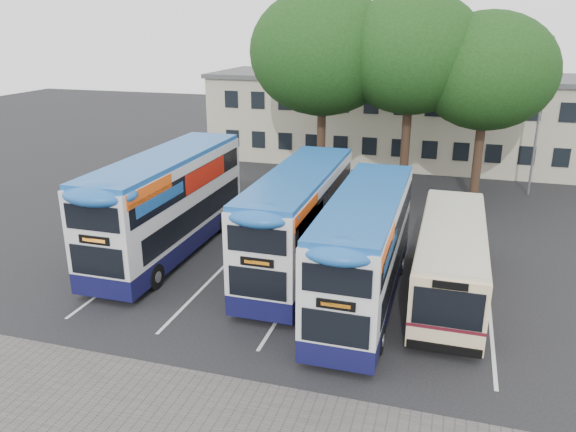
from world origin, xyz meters
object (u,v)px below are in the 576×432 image
(bus_dd_left, at_px, (168,200))
(lamp_post, at_px, (540,108))
(tree_left, at_px, (323,53))
(tree_right, at_px, (487,71))
(tree_mid, at_px, (412,53))
(bus_single, at_px, (451,255))
(bus_dd_mid, at_px, (299,217))
(bus_dd_right, at_px, (365,245))

(bus_dd_left, bearing_deg, lamp_post, 40.99)
(tree_left, relative_size, tree_right, 1.12)
(tree_left, distance_m, tree_mid, 4.90)
(tree_right, xyz_separation_m, bus_single, (-1.06, -12.00, -5.67))
(tree_right, bearing_deg, tree_mid, -178.83)
(tree_left, xyz_separation_m, bus_dd_left, (-4.06, -11.29, -5.65))
(bus_dd_mid, bearing_deg, tree_left, 99.10)
(tree_right, bearing_deg, lamp_post, 39.89)
(bus_dd_left, xyz_separation_m, bus_dd_right, (8.90, -2.27, -0.20))
(bus_dd_left, xyz_separation_m, bus_single, (11.86, -0.66, -0.86))
(bus_dd_mid, height_order, bus_dd_right, bus_dd_mid)
(tree_mid, bearing_deg, bus_dd_mid, -105.03)
(tree_mid, height_order, tree_right, tree_mid)
(tree_mid, relative_size, tree_right, 1.10)
(tree_right, relative_size, bus_dd_mid, 1.04)
(tree_mid, relative_size, bus_single, 1.23)
(lamp_post, xyz_separation_m, tree_right, (-3.17, -2.65, 2.15))
(lamp_post, distance_m, bus_dd_mid, 17.67)
(bus_dd_left, bearing_deg, bus_dd_mid, -1.59)
(bus_dd_left, height_order, bus_dd_mid, bus_dd_left)
(lamp_post, relative_size, bus_single, 0.98)
(bus_single, bearing_deg, tree_left, 123.11)
(lamp_post, relative_size, bus_dd_mid, 0.91)
(bus_dd_right, bearing_deg, tree_left, 109.61)
(tree_mid, relative_size, bus_dd_right, 1.17)
(bus_dd_mid, distance_m, bus_single, 6.03)
(bus_dd_left, bearing_deg, bus_dd_right, -14.29)
(lamp_post, bearing_deg, bus_single, -106.12)
(tree_left, height_order, bus_dd_mid, tree_left)
(tree_mid, distance_m, bus_dd_mid, 13.18)
(tree_mid, distance_m, bus_dd_left, 15.47)
(lamp_post, bearing_deg, bus_dd_mid, -125.78)
(bus_dd_right, height_order, bus_single, bus_dd_right)
(bus_single, bearing_deg, bus_dd_mid, 175.22)
(bus_dd_left, distance_m, bus_dd_right, 9.18)
(tree_left, relative_size, bus_single, 1.25)
(lamp_post, relative_size, tree_left, 0.78)
(lamp_post, bearing_deg, bus_dd_right, -113.90)
(tree_mid, height_order, bus_dd_mid, tree_mid)
(bus_dd_left, relative_size, bus_dd_right, 1.09)
(lamp_post, xyz_separation_m, bus_dd_left, (-16.10, -13.99, -2.66))
(tree_left, xyz_separation_m, bus_dd_mid, (1.84, -11.46, -5.79))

